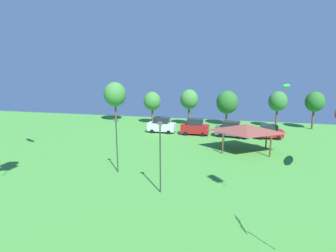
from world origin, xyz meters
name	(u,v)px	position (x,y,z in m)	size (l,w,h in m)	color
kite_flying_1	(287,86)	(10.43, 39.43, 8.48)	(1.67, 2.51, 1.62)	green
parked_car_leftmost	(162,125)	(-7.75, 45.50, 1.28)	(4.75, 2.17, 2.63)	silver
parked_car_second_from_left	(195,127)	(-1.98, 45.18, 1.31)	(4.57, 2.04, 2.70)	maroon
parked_car_third_from_left	(231,129)	(3.79, 45.03, 1.25)	(4.98, 2.39, 2.56)	#4C5156
parked_car_rightmost_in_row	(269,132)	(9.56, 45.37, 1.10)	(4.32, 2.40, 2.21)	maroon
park_pavilion	(246,128)	(5.69, 37.82, 3.08)	(7.38, 5.15, 3.60)	brown
light_post_0	(117,142)	(-7.60, 26.97, 3.20)	(0.36, 0.20, 5.62)	#2D2D33
light_post_1	(160,153)	(-2.04, 23.45, 3.52)	(0.36, 0.20, 6.24)	#2D2D33
treeline_tree_0	(115,94)	(-20.10, 54.01, 5.60)	(4.62, 4.62, 8.16)	brown
treeline_tree_1	(152,101)	(-11.61, 52.83, 4.50)	(3.38, 3.38, 6.39)	brown
treeline_tree_2	(189,99)	(-4.20, 52.90, 5.02)	(3.43, 3.43, 6.95)	brown
treeline_tree_3	(227,102)	(2.92, 54.87, 4.44)	(4.10, 4.10, 6.71)	brown
treeline_tree_4	(278,101)	(12.00, 54.38, 4.92)	(3.32, 3.32, 6.78)	brown
treeline_tree_5	(315,102)	(18.17, 54.37, 4.98)	(3.26, 3.26, 6.81)	brown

